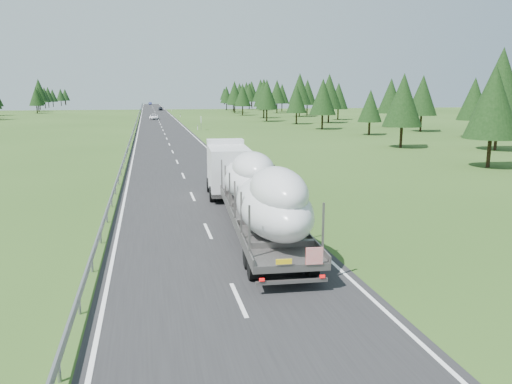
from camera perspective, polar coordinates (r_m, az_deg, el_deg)
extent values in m
plane|color=#294617|center=(17.90, -2.01, -12.23)|extent=(400.00, 400.00, 0.00)
cube|color=black|center=(116.40, -10.89, 7.63)|extent=(10.00, 400.00, 0.02)
cube|color=slate|center=(116.36, -13.53, 7.81)|extent=(0.08, 400.00, 0.32)
cylinder|color=slate|center=(17.71, -19.55, -12.12)|extent=(0.10, 0.10, 0.60)
cube|color=silver|center=(47.56, -0.74, 3.30)|extent=(0.12, 0.07, 1.00)
cube|color=black|center=(47.51, -0.74, 3.68)|extent=(0.13, 0.08, 0.12)
cube|color=silver|center=(96.83, -6.70, 7.33)|extent=(0.12, 0.07, 1.00)
cube|color=black|center=(96.81, -6.71, 7.52)|extent=(0.13, 0.08, 0.12)
cube|color=silver|center=(146.60, -8.65, 8.62)|extent=(0.12, 0.07, 1.00)
cube|color=black|center=(146.59, -8.65, 8.75)|extent=(0.13, 0.08, 0.12)
cube|color=silver|center=(196.48, -9.61, 9.25)|extent=(0.12, 0.07, 1.00)
cube|color=black|center=(196.47, -9.62, 9.35)|extent=(0.13, 0.08, 0.12)
cube|color=silver|center=(246.42, -10.19, 9.63)|extent=(0.12, 0.07, 1.00)
cube|color=black|center=(246.41, -10.19, 9.70)|extent=(0.13, 0.08, 0.12)
cube|color=silver|center=(296.37, -10.57, 9.87)|extent=(0.12, 0.07, 1.00)
cube|color=black|center=(296.36, -10.57, 9.94)|extent=(0.13, 0.08, 0.12)
cube|color=silver|center=(346.34, -10.84, 10.05)|extent=(0.12, 0.07, 1.00)
cube|color=black|center=(346.33, -10.85, 10.10)|extent=(0.13, 0.08, 0.12)
cylinder|color=slate|center=(96.87, -6.29, 7.64)|extent=(0.08, 0.08, 2.00)
cube|color=silver|center=(96.81, -6.30, 8.23)|extent=(0.05, 0.90, 1.20)
cylinder|color=black|center=(69.31, 25.77, 6.08)|extent=(0.36, 0.36, 4.28)
cone|color=black|center=(69.13, 26.20, 10.97)|extent=(6.65, 6.65, 8.91)
cylinder|color=black|center=(88.09, 23.43, 6.82)|extent=(0.36, 0.36, 3.24)
cone|color=black|center=(87.92, 23.66, 9.74)|extent=(5.04, 5.04, 6.75)
cylinder|color=black|center=(97.55, 18.32, 7.60)|extent=(0.36, 0.36, 3.50)
cone|color=black|center=(97.40, 18.50, 10.45)|extent=(5.44, 5.44, 7.29)
cylinder|color=black|center=(108.02, 15.02, 8.07)|extent=(0.36, 0.36, 3.40)
cone|color=black|center=(107.89, 15.15, 10.58)|extent=(5.29, 5.29, 7.09)
cylinder|color=black|center=(120.37, 8.29, 8.75)|extent=(0.36, 0.36, 3.90)
cone|color=black|center=(120.25, 8.36, 11.33)|extent=(6.06, 6.06, 8.12)
cylinder|color=black|center=(134.38, 9.35, 8.85)|extent=(0.36, 0.36, 3.28)
cone|color=black|center=(134.27, 9.41, 10.79)|extent=(5.11, 5.11, 6.84)
cylinder|color=black|center=(149.83, 4.98, 9.39)|extent=(0.36, 0.36, 4.31)
cone|color=black|center=(149.75, 5.02, 11.68)|extent=(6.70, 6.70, 8.98)
cylinder|color=black|center=(159.36, 5.86, 9.40)|extent=(0.36, 0.36, 3.78)
cone|color=black|center=(159.27, 5.90, 11.28)|extent=(5.88, 5.88, 7.87)
cylinder|color=black|center=(175.18, 2.40, 9.63)|extent=(0.36, 0.36, 3.87)
cone|color=black|center=(175.10, 2.42, 11.39)|extent=(6.02, 6.02, 8.06)
cylinder|color=black|center=(190.38, 2.98, 9.71)|extent=(0.36, 0.36, 3.49)
cone|color=black|center=(190.30, 2.99, 11.16)|extent=(5.43, 5.43, 7.27)
cylinder|color=black|center=(202.96, 0.52, 9.92)|extent=(0.36, 0.36, 4.19)
cone|color=black|center=(202.90, 0.52, 11.56)|extent=(6.52, 6.52, 8.73)
cylinder|color=black|center=(213.45, -0.78, 9.94)|extent=(0.36, 0.36, 3.81)
cone|color=black|center=(213.39, -0.79, 11.36)|extent=(5.93, 5.93, 7.94)
cylinder|color=black|center=(226.77, -0.48, 10.05)|extent=(0.36, 0.36, 4.03)
cone|color=black|center=(226.71, -0.48, 11.47)|extent=(6.28, 6.28, 8.41)
cylinder|color=black|center=(244.51, -0.79, 10.04)|extent=(0.36, 0.36, 3.17)
cone|color=black|center=(244.45, -0.79, 11.07)|extent=(4.93, 4.93, 6.60)
cylinder|color=black|center=(255.64, -0.54, 10.23)|extent=(0.36, 0.36, 4.29)
cone|color=black|center=(255.60, -0.54, 11.56)|extent=(6.67, 6.67, 8.93)
cylinder|color=black|center=(268.28, -1.10, 10.28)|extent=(0.36, 0.36, 4.27)
cone|color=black|center=(268.23, -1.10, 11.54)|extent=(6.65, 6.65, 8.90)
cylinder|color=black|center=(284.79, -1.89, 10.33)|extent=(0.36, 0.36, 4.19)
cone|color=black|center=(284.75, -1.90, 11.50)|extent=(6.52, 6.52, 8.73)
cylinder|color=black|center=(296.21, -3.65, 10.26)|extent=(0.36, 0.36, 3.25)
cone|color=black|center=(296.16, -3.66, 11.13)|extent=(5.05, 5.05, 6.77)
cylinder|color=black|center=(311.55, -3.56, 10.30)|extent=(0.36, 0.36, 3.10)
cone|color=black|center=(311.51, -3.57, 11.09)|extent=(4.82, 4.82, 6.45)
cylinder|color=black|center=(53.01, 25.09, 4.32)|extent=(0.36, 0.36, 3.30)
cone|color=black|center=(52.73, 25.51, 9.26)|extent=(5.13, 5.13, 6.87)
cylinder|color=black|center=(68.25, 16.26, 6.26)|extent=(0.36, 0.36, 3.27)
cone|color=black|center=(68.04, 16.47, 10.06)|extent=(5.08, 5.08, 6.80)
cylinder|color=black|center=(87.37, 12.82, 7.23)|extent=(0.36, 0.36, 2.60)
cone|color=black|center=(87.20, 12.92, 9.59)|extent=(4.04, 4.04, 5.41)
cylinder|color=black|center=(99.22, 7.58, 8.08)|extent=(0.36, 0.36, 3.33)
cone|color=black|center=(99.08, 7.65, 10.75)|extent=(5.18, 5.18, 6.94)
cylinder|color=black|center=(114.92, 4.64, 8.49)|extent=(0.36, 0.36, 3.00)
cone|color=black|center=(114.79, 4.67, 10.57)|extent=(4.66, 4.66, 6.24)
cylinder|color=black|center=(125.01, 1.23, 8.87)|extent=(0.36, 0.36, 3.51)
cone|color=black|center=(124.89, 1.24, 11.10)|extent=(5.45, 5.45, 7.31)
cylinder|color=black|center=(141.81, 0.89, 9.20)|extent=(0.36, 0.36, 3.70)
cone|color=black|center=(141.71, 0.90, 11.28)|extent=(5.76, 5.76, 7.72)
cylinder|color=black|center=(158.06, -1.54, 9.36)|extent=(0.36, 0.36, 3.35)
cone|color=black|center=(157.96, -1.55, 11.04)|extent=(5.21, 5.21, 6.98)
cylinder|color=black|center=(174.84, -2.45, 9.60)|extent=(0.36, 0.36, 3.71)
cone|color=black|center=(174.76, -2.47, 11.29)|extent=(5.78, 5.78, 7.74)
cylinder|color=black|center=(188.79, -2.60, 9.60)|extent=(0.36, 0.36, 2.87)
cone|color=black|center=(188.71, -2.61, 10.81)|extent=(4.46, 4.46, 5.98)
cylinder|color=black|center=(206.69, -3.38, 9.80)|extent=(0.36, 0.36, 3.28)
cone|color=black|center=(206.62, -3.40, 11.06)|extent=(5.10, 5.10, 6.83)
cylinder|color=black|center=(187.35, -23.74, 8.68)|extent=(0.36, 0.36, 3.05)
cone|color=black|center=(187.27, -23.85, 9.98)|extent=(4.75, 4.75, 6.36)
cylinder|color=black|center=(201.73, -23.58, 8.83)|extent=(0.36, 0.36, 3.11)
cone|color=black|center=(201.66, -23.68, 10.05)|extent=(4.84, 4.84, 6.48)
cylinder|color=black|center=(213.17, -23.58, 8.88)|extent=(0.36, 0.36, 2.90)
cone|color=black|center=(213.10, -23.67, 9.96)|extent=(4.51, 4.51, 6.03)
cylinder|color=black|center=(226.10, -23.46, 9.16)|extent=(0.36, 0.36, 4.27)
cone|color=black|center=(226.05, -23.58, 10.65)|extent=(6.64, 6.64, 8.90)
cylinder|color=black|center=(243.66, -22.94, 9.16)|extent=(0.36, 0.36, 3.20)
cone|color=black|center=(243.59, -23.03, 10.21)|extent=(4.98, 4.98, 6.67)
cylinder|color=black|center=(254.27, -22.61, 9.25)|extent=(0.36, 0.36, 3.29)
cone|color=black|center=(254.21, -22.69, 10.28)|extent=(5.12, 5.12, 6.86)
cylinder|color=black|center=(266.99, -22.16, 9.31)|extent=(0.36, 0.36, 2.97)
cone|color=black|center=(266.94, -22.23, 10.19)|extent=(4.61, 4.61, 6.18)
cylinder|color=black|center=(283.52, -21.37, 9.45)|extent=(0.36, 0.36, 3.09)
cone|color=black|center=(283.46, -21.43, 10.31)|extent=(4.80, 4.80, 6.43)
cylinder|color=black|center=(296.02, -20.91, 9.53)|extent=(0.36, 0.36, 3.03)
cone|color=black|center=(295.97, -20.97, 10.34)|extent=(4.71, 4.71, 6.31)
cylinder|color=black|center=(311.32, -20.97, 9.57)|extent=(0.36, 0.36, 2.98)
cone|color=black|center=(311.27, -21.02, 10.33)|extent=(4.64, 4.64, 6.21)
cube|color=silver|center=(34.41, -3.18, 2.72)|extent=(2.97, 5.43, 2.95)
cube|color=black|center=(36.97, -3.85, 4.13)|extent=(2.42, 0.24, 1.48)
cube|color=silver|center=(36.48, -3.79, 5.79)|extent=(2.71, 1.43, 0.32)
cube|color=#625F5D|center=(33.63, -2.87, 0.06)|extent=(2.84, 3.33, 0.26)
cylinder|color=black|center=(36.34, -5.52, 0.79)|extent=(0.44, 1.08, 1.05)
cylinder|color=black|center=(36.70, -1.76, 0.94)|extent=(0.44, 1.08, 1.05)
cylinder|color=black|center=(33.06, -4.83, -0.26)|extent=(0.44, 1.08, 1.05)
cylinder|color=black|center=(33.44, -0.71, -0.09)|extent=(0.44, 1.08, 1.05)
cube|color=#625F5D|center=(24.96, 0.49, -3.01)|extent=(3.81, 14.91, 0.27)
cube|color=#625F5D|center=(24.63, -2.70, -2.58)|extent=(1.03, 14.73, 0.25)
cube|color=#625F5D|center=(25.23, 3.60, -2.25)|extent=(1.03, 14.73, 0.25)
cube|color=#625F5D|center=(18.41, 0.57, -4.57)|extent=(0.08, 0.08, 2.00)
cube|color=#625F5D|center=(19.20, 8.77, -4.03)|extent=(0.08, 0.08, 2.00)
cube|color=#625F5D|center=(20.80, -0.98, -2.70)|extent=(0.08, 0.08, 2.00)
cube|color=#625F5D|center=(21.50, 6.37, -2.30)|extent=(0.08, 0.08, 2.00)
cube|color=#625F5D|center=(23.22, -2.20, -1.22)|extent=(0.08, 0.08, 2.00)
cube|color=#625F5D|center=(23.85, 4.45, -0.91)|extent=(0.08, 0.08, 2.00)
cube|color=#625F5D|center=(25.66, -3.19, -0.02)|extent=(0.08, 0.08, 2.00)
cube|color=#625F5D|center=(26.23, 2.87, 0.24)|extent=(0.08, 0.08, 2.00)
cube|color=#625F5D|center=(28.12, -4.00, 0.98)|extent=(0.08, 0.08, 2.00)
cube|color=#625F5D|center=(28.64, 1.56, 1.19)|extent=(0.08, 0.08, 2.00)
cube|color=#625F5D|center=(30.58, -4.69, 1.81)|extent=(0.08, 0.08, 2.00)
cube|color=#625F5D|center=(31.07, 0.45, 2.00)|extent=(0.08, 0.08, 2.00)
cylinder|color=black|center=(19.53, 0.84, -8.50)|extent=(0.49, 1.08, 1.05)
cylinder|color=black|center=(20.15, 7.34, -7.95)|extent=(0.49, 1.08, 1.05)
cylinder|color=black|center=(20.70, 0.05, -7.33)|extent=(0.49, 1.08, 1.05)
cylinder|color=black|center=(21.29, 6.20, -6.87)|extent=(0.49, 1.08, 1.05)
cube|color=#625F5D|center=(18.37, 5.60, -10.04)|extent=(2.64, 0.30, 0.13)
cube|color=red|center=(18.23, 8.11, -7.10)|extent=(0.63, 0.08, 0.63)
cube|color=yellow|center=(17.94, 4.75, -7.87)|extent=(0.58, 0.08, 0.19)
cube|color=red|center=(17.95, 2.26, -9.97)|extent=(0.19, 0.08, 0.11)
cube|color=red|center=(18.60, 8.97, -9.33)|extent=(0.19, 0.08, 0.11)
ellipsoid|color=silver|center=(21.45, 2.48, -1.66)|extent=(3.38, 7.51, 2.45)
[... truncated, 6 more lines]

